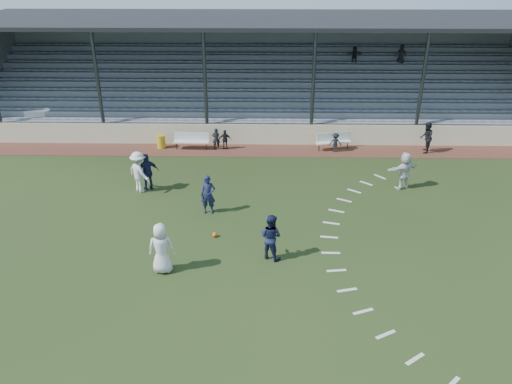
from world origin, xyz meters
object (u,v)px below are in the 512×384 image
at_px(bench_right, 334,140).
at_px(player_navy_lead, 208,195).
at_px(trash_bin, 161,142).
at_px(bench_left, 191,139).
at_px(player_white_lead, 161,248).
at_px(football, 215,235).
at_px(official, 426,138).

xyz_separation_m(bench_right, player_navy_lead, (-6.26, -7.71, 0.28)).
bearing_deg(bench_right, trash_bin, 166.71).
bearing_deg(bench_right, player_navy_lead, -142.36).
relative_size(bench_right, trash_bin, 2.71).
distance_m(bench_left, player_navy_lead, 7.82).
bearing_deg(player_white_lead, bench_left, -88.14).
xyz_separation_m(football, player_white_lead, (-1.60, -2.35, 0.84)).
bearing_deg(bench_right, football, -134.23).
height_order(bench_right, player_white_lead, player_white_lead).
distance_m(football, official, 14.31).
bearing_deg(player_navy_lead, bench_right, 50.28).
bearing_deg(player_white_lead, bench_right, -122.64).
bearing_deg(player_navy_lead, official, 32.21).
distance_m(trash_bin, football, 10.48).
xyz_separation_m(trash_bin, football, (3.95, -9.71, -0.30)).
bearing_deg(player_navy_lead, player_white_lead, -105.54).
xyz_separation_m(bench_left, official, (13.06, -0.33, 0.30)).
distance_m(player_white_lead, player_navy_lead, 4.50).
height_order(bench_right, official, official).
distance_m(trash_bin, official, 14.82).
xyz_separation_m(bench_left, player_white_lead, (0.60, -11.96, 0.36)).
bearing_deg(player_white_lead, trash_bin, -79.99).
bearing_deg(player_white_lead, football, -125.22).
distance_m(trash_bin, player_navy_lead, 8.48).
height_order(player_white_lead, player_navy_lead, player_white_lead).
xyz_separation_m(bench_left, bench_right, (8.02, 0.09, 0.00)).
relative_size(bench_left, player_navy_lead, 1.16).
distance_m(bench_left, football, 9.87).
bearing_deg(bench_left, football, -75.45).
distance_m(bench_right, trash_bin, 9.77).
height_order(trash_bin, player_white_lead, player_white_lead).
relative_size(bench_right, football, 10.46).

